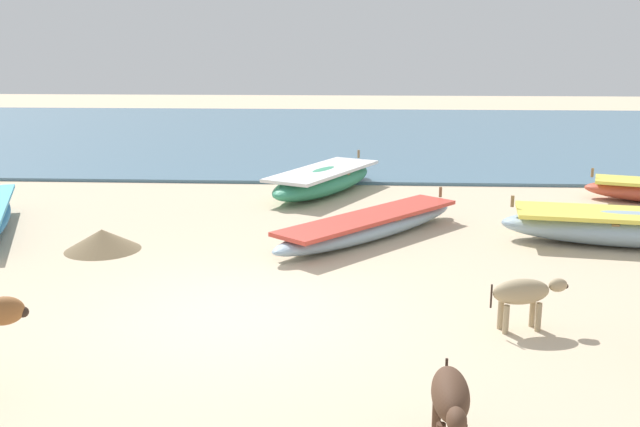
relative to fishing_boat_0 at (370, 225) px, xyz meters
The scene contains 8 objects.
ground 4.14m from the fishing_boat_0, 114.72° to the right, with size 80.00×80.00×0.00m, color beige.
sea_water 14.96m from the fishing_boat_0, 96.64° to the left, with size 60.00×20.00×0.08m, color slate.
fishing_boat_0 is the anchor object (origin of this frame).
fishing_boat_3 4.40m from the fishing_boat_0, ahead, with size 4.36×1.82×0.78m.
fishing_boat_5 3.92m from the fishing_boat_0, 105.20° to the left, with size 2.79×4.08×0.78m.
calf_near_dun 4.42m from the fishing_boat_0, 66.45° to the right, with size 0.97×0.44×0.64m.
calf_far_dark 6.82m from the fishing_boat_0, 85.22° to the right, with size 0.34×1.09×0.71m.
debris_pile_0 4.58m from the fishing_boat_0, 167.19° to the right, with size 1.25×1.25×0.36m, color #7A6647.
Camera 1 is at (1.53, -8.35, 3.34)m, focal length 39.65 mm.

